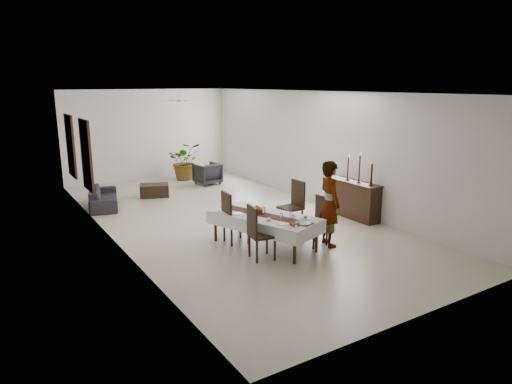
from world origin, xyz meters
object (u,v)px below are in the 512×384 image
object	(u,v)px
dining_table_top	(264,216)
woman	(330,204)
sofa	(103,197)
red_pitcher	(252,212)
sideboard_body	(354,200)

from	to	relation	value
dining_table_top	woman	xyz separation A→B (m)	(1.23, -0.65, 0.25)
sofa	dining_table_top	bearing A→B (deg)	-143.51
dining_table_top	red_pitcher	xyz separation A→B (m)	(-0.26, 0.05, 0.13)
dining_table_top	sideboard_body	distance (m)	3.20
dining_table_top	sideboard_body	world-z (taller)	sideboard_body
sideboard_body	sofa	bearing A→B (deg)	139.08
woman	sofa	distance (m)	6.70
dining_table_top	red_pitcher	bearing A→B (deg)	149.04
woman	sofa	bearing A→B (deg)	44.54
red_pitcher	woman	size ratio (longest dim) A/B	0.10
woman	sideboard_body	distance (m)	2.33
dining_table_top	sofa	world-z (taller)	dining_table_top
dining_table_top	sideboard_body	bearing A→B (deg)	-8.69
red_pitcher	sideboard_body	bearing A→B (deg)	9.00
red_pitcher	dining_table_top	bearing A→B (deg)	-11.58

